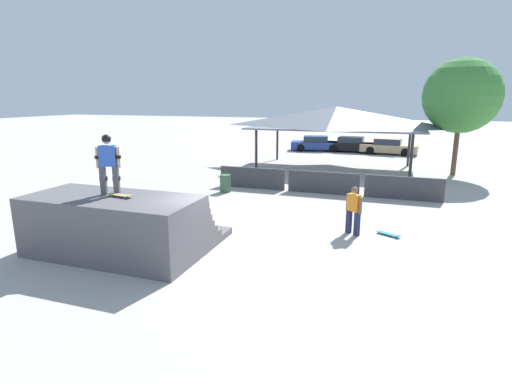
{
  "coord_description": "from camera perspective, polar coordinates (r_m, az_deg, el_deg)",
  "views": [
    {
      "loc": [
        4.6,
        -10.09,
        4.45
      ],
      "look_at": [
        -0.26,
        3.94,
        0.95
      ],
      "focal_mm": 28.0,
      "sensor_mm": 36.0,
      "label": 1
    }
  ],
  "objects": [
    {
      "name": "skateboard_on_ground",
      "position": [
        14.02,
        18.49,
        -5.72
      ],
      "size": [
        0.8,
        0.56,
        0.09
      ],
      "rotation": [
        0.0,
        0.0,
        5.78
      ],
      "color": "green",
      "rests_on": "ground"
    },
    {
      "name": "skateboard_on_deck",
      "position": [
        11.84,
        -18.74,
        -0.43
      ],
      "size": [
        0.83,
        0.29,
        0.09
      ],
      "rotation": [
        0.0,
        0.0,
        -0.12
      ],
      "color": "green",
      "rests_on": "quarter_pipe_ramp"
    },
    {
      "name": "ground_plane",
      "position": [
        11.95,
        -5.07,
        -8.68
      ],
      "size": [
        160.0,
        160.0,
        0.0
      ],
      "primitive_type": "plane",
      "color": "#ADA8A0"
    },
    {
      "name": "parked_car_blue",
      "position": [
        35.18,
        8.64,
        6.83
      ],
      "size": [
        4.63,
        2.5,
        1.27
      ],
      "rotation": [
        0.0,
        0.0,
        0.19
      ],
      "color": "navy",
      "rests_on": "ground"
    },
    {
      "name": "bystander_walking",
      "position": [
        13.61,
        13.78,
        -2.24
      ],
      "size": [
        0.59,
        0.47,
        1.63
      ],
      "rotation": [
        0.0,
        0.0,
        2.52
      ],
      "color": "#1E2347",
      "rests_on": "ground"
    },
    {
      "name": "parked_car_black",
      "position": [
        34.96,
        13.53,
        6.58
      ],
      "size": [
        4.51,
        1.82,
        1.27
      ],
      "rotation": [
        0.0,
        0.0,
        -0.03
      ],
      "color": "black",
      "rests_on": "ground"
    },
    {
      "name": "quarter_pipe_ramp",
      "position": [
        12.47,
        -18.82,
        -4.6
      ],
      "size": [
        5.03,
        3.94,
        1.74
      ],
      "color": "#565459",
      "rests_on": "ground"
    },
    {
      "name": "parked_car_tan",
      "position": [
        34.31,
        18.42,
        6.15
      ],
      "size": [
        4.57,
        2.14,
        1.27
      ],
      "rotation": [
        0.0,
        0.0,
        -0.11
      ],
      "color": "tan",
      "rests_on": "ground"
    },
    {
      "name": "trash_bin",
      "position": [
        19.4,
        -4.41,
        1.24
      ],
      "size": [
        0.52,
        0.52,
        0.85
      ],
      "primitive_type": "cylinder",
      "color": "#385B3D",
      "rests_on": "ground"
    },
    {
      "name": "skater_on_deck",
      "position": [
        12.09,
        -20.37,
        4.24
      ],
      "size": [
        0.74,
        0.44,
        1.73
      ],
      "rotation": [
        0.0,
        0.0,
        0.41
      ],
      "color": "#4C4C51",
      "rests_on": "quarter_pipe_ramp"
    },
    {
      "name": "barrier_fence",
      "position": [
        19.28,
        9.57,
        1.32
      ],
      "size": [
        10.6,
        0.12,
        1.05
      ],
      "color": "#3D3D42",
      "rests_on": "ground"
    },
    {
      "name": "tree_beside_pavilion",
      "position": [
        26.08,
        27.31,
        12.1
      ],
      "size": [
        4.23,
        4.23,
        6.7
      ],
      "color": "brown",
      "rests_on": "ground"
    },
    {
      "name": "pavilion_shelter",
      "position": [
        26.23,
        11.39,
        10.36
      ],
      "size": [
        10.72,
        5.61,
        3.94
      ],
      "color": "#2D2D33",
      "rests_on": "ground"
    }
  ]
}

